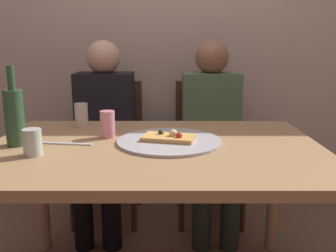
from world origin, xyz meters
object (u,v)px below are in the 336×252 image
object	(u,v)px
tumbler_near	(80,115)
tumbler_far	(31,142)
pizza_slice_last	(168,137)
guest_in_sweater	(102,127)
chair_left	(107,141)
table_knife	(66,144)
chair_right	(208,141)
soda_can	(106,124)
guest_in_beanie	(211,127)
wine_bottle	(13,116)
pizza_tray	(168,141)
dining_table	(153,163)

from	to	relation	value
tumbler_near	tumbler_far	xyz separation A→B (m)	(-0.07, -0.49, -0.01)
pizza_slice_last	guest_in_sweater	size ratio (longest dim) A/B	0.21
tumbler_near	chair_left	size ratio (longest dim) A/B	0.13
tumbler_far	table_knife	world-z (taller)	tumbler_far
table_knife	chair_right	distance (m)	1.14
soda_can	chair_right	distance (m)	0.97
tumbler_far	guest_in_beanie	size ratio (longest dim) A/B	0.09
wine_bottle	pizza_slice_last	bearing A→B (deg)	3.92
pizza_slice_last	table_knife	size ratio (longest dim) A/B	1.11
guest_in_sweater	tumbler_near	bearing A→B (deg)	83.58
chair_right	guest_in_sweater	world-z (taller)	guest_in_sweater
table_knife	guest_in_beanie	xyz separation A→B (m)	(0.70, 0.72, -0.10)
pizza_tray	dining_table	bearing A→B (deg)	-145.10
tumbler_far	chair_left	bearing A→B (deg)	83.52
table_knife	soda_can	bearing A→B (deg)	45.20
pizza_slice_last	dining_table	bearing A→B (deg)	-144.24
guest_in_beanie	soda_can	bearing A→B (deg)	47.78
wine_bottle	table_knife	bearing A→B (deg)	3.34
chair_right	pizza_slice_last	bearing A→B (deg)	72.36
wine_bottle	tumbler_near	size ratio (longest dim) A/B	2.78
guest_in_beanie	pizza_slice_last	bearing A→B (deg)	68.79
soda_can	table_knife	world-z (taller)	soda_can
tumbler_near	tumbler_far	distance (m)	0.50
tumbler_near	wine_bottle	bearing A→B (deg)	-118.72
chair_left	wine_bottle	bearing A→B (deg)	75.07
chair_right	guest_in_beanie	distance (m)	0.20
pizza_tray	guest_in_beanie	size ratio (longest dim) A/B	0.39
chair_right	dining_table	bearing A→B (deg)	69.54
pizza_slice_last	soda_can	size ratio (longest dim) A/B	2.00
pizza_slice_last	guest_in_beanie	xyz separation A→B (m)	(0.27, 0.69, -0.12)
pizza_tray	tumbler_far	world-z (taller)	tumbler_far
table_knife	dining_table	bearing A→B (deg)	5.69
wine_bottle	dining_table	bearing A→B (deg)	-0.14
dining_table	soda_can	distance (m)	0.29
pizza_tray	chair_left	bearing A→B (deg)	115.77
dining_table	tumbler_near	distance (m)	0.54
dining_table	guest_in_sweater	distance (m)	0.81
tumbler_near	chair_left	bearing A→B (deg)	85.40
table_knife	chair_left	xyz separation A→B (m)	(0.03, 0.87, -0.22)
dining_table	chair_right	world-z (taller)	chair_right
pizza_slice_last	wine_bottle	distance (m)	0.65
dining_table	pizza_slice_last	xyz separation A→B (m)	(0.06, 0.05, 0.10)
dining_table	chair_right	size ratio (longest dim) A/B	1.57
wine_bottle	tumbler_near	distance (m)	0.41
guest_in_beanie	dining_table	bearing A→B (deg)	65.77
pizza_slice_last	soda_can	world-z (taller)	soda_can
tumbler_near	tumbler_far	size ratio (longest dim) A/B	1.15
wine_bottle	guest_in_sweater	bearing A→B (deg)	72.17
tumbler_near	chair_left	world-z (taller)	chair_left
tumbler_far	guest_in_beanie	xyz separation A→B (m)	(0.79, 0.87, -0.15)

